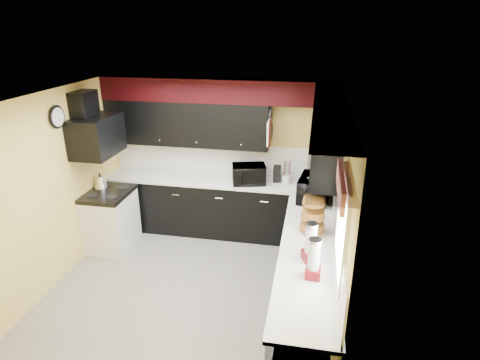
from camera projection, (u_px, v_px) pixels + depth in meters
The scene contains 35 objects.
ground at pixel (192, 285), 5.36m from camera, with size 3.60×3.60×0.00m, color gray.
wall_back at pixel (221, 155), 6.54m from camera, with size 3.60×0.06×2.50m, color #E0C666.
wall_right at pixel (338, 212), 4.58m from camera, with size 0.06×3.60×2.50m, color #E0C666.
wall_left at pixel (55, 189), 5.21m from camera, with size 0.06×3.60×2.50m, color #E0C666.
ceiling at pixel (182, 97), 4.44m from camera, with size 3.60×3.60×0.06m, color white.
cab_back at pixel (218, 207), 6.56m from camera, with size 3.60×0.60×0.90m, color black.
cab_right at pixel (306, 283), 4.66m from camera, with size 0.60×3.00×0.90m, color black.
counter_back at pixel (217, 180), 6.39m from camera, with size 3.62×0.64×0.04m, color white.
counter_right at pixel (309, 248), 4.49m from camera, with size 0.64×3.02×0.04m, color white.
splash_back at pixel (221, 159), 6.55m from camera, with size 3.60×0.02×0.50m, color white.
splash_right at pixel (337, 217), 4.61m from camera, with size 0.02×3.60×0.50m, color white.
upper_back at pixel (187, 123), 6.26m from camera, with size 2.60×0.35×0.70m, color black.
upper_right at pixel (326, 143), 5.23m from camera, with size 0.35×1.80×0.70m, color black.
soffit_back at pixel (217, 90), 5.98m from camera, with size 3.60×0.36×0.35m, color black.
soffit_right at pixel (330, 123), 4.05m from camera, with size 0.36×3.24×0.35m, color black.
stove at pixel (111, 221), 6.15m from camera, with size 0.60×0.75×0.86m, color white.
cooktop at pixel (108, 194), 5.98m from camera, with size 0.62×0.77×0.06m, color black.
hood at pixel (97, 136), 5.66m from camera, with size 0.50×0.78×0.55m, color black.
hood_duct at pixel (84, 106), 5.52m from camera, with size 0.24×0.40×0.40m, color black.
window at pixel (343, 226), 3.66m from camera, with size 0.03×0.86×0.96m, color white, non-canonical shape.
valance at pixel (341, 185), 3.52m from camera, with size 0.04×0.88×0.20m, color red.
pan_top at pixel (271, 115), 5.89m from camera, with size 0.03×0.22×0.40m, color black, non-canonical shape.
pan_mid at pixel (269, 134), 5.87m from camera, with size 0.03×0.28×0.46m, color black, non-canonical shape.
pan_low at pixel (271, 131), 6.11m from camera, with size 0.03×0.24×0.42m, color black, non-canonical shape.
cut_board at pixel (269, 133), 5.74m from camera, with size 0.03×0.26×0.35m, color white.
baskets at pixel (313, 214), 4.71m from camera, with size 0.27×0.27×0.50m, color brown, non-canonical shape.
clock at pixel (57, 117), 5.10m from camera, with size 0.03×0.30×0.30m, color black, non-canonical shape.
deco_plate at pixel (345, 136), 3.90m from camera, with size 0.03×0.24×0.24m, color white, non-canonical shape.
toaster_oven at pixel (249, 174), 6.18m from camera, with size 0.50×0.42×0.29m, color black.
microwave at pixel (314, 188), 5.61m from camera, with size 0.60×0.41×0.33m, color black.
utensil_crock at pixel (287, 179), 6.18m from camera, with size 0.13×0.13×0.14m, color silver.
knife_block at pixel (277, 174), 6.24m from camera, with size 0.11×0.16×0.25m, color black.
kettle at pixel (100, 182), 6.09m from camera, with size 0.20×0.20×0.18m, color silver, non-canonical shape.
dispenser_a at pixel (311, 243), 4.16m from camera, with size 0.15×0.15×0.41m, color maroon, non-canonical shape.
dispenser_b at pixel (314, 260), 3.88m from camera, with size 0.15×0.15×0.40m, color #560506, non-canonical shape.
Camera 1 is at (1.47, -4.26, 3.29)m, focal length 30.00 mm.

